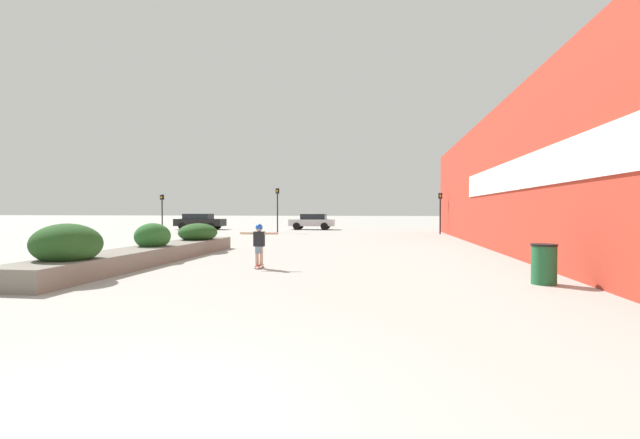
{
  "coord_description": "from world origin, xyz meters",
  "views": [
    {
      "loc": [
        2.27,
        -3.3,
        1.84
      ],
      "look_at": [
        -0.89,
        18.35,
        1.39
      ],
      "focal_mm": 24.0,
      "sensor_mm": 36.0,
      "label": 1
    }
  ],
  "objects": [
    {
      "name": "car_leftmost",
      "position": [
        -4.49,
        37.81,
        0.81
      ],
      "size": [
        4.34,
        1.98,
        1.52
      ],
      "rotation": [
        0.0,
        0.0,
        1.57
      ],
      "color": "#BCBCC1",
      "rests_on": "ground_plane"
    },
    {
      "name": "planter_box",
      "position": [
        -5.93,
        10.72,
        0.54
      ],
      "size": [
        1.78,
        11.89,
        1.5
      ],
      "color": "slate",
      "rests_on": "ground_plane"
    },
    {
      "name": "traffic_light_right",
      "position": [
        6.72,
        30.88,
        2.21
      ],
      "size": [
        0.28,
        0.3,
        3.22
      ],
      "color": "black",
      "rests_on": "ground_plane"
    },
    {
      "name": "skateboard",
      "position": [
        -1.62,
        9.87,
        0.07
      ],
      "size": [
        0.2,
        0.57,
        0.09
      ],
      "rotation": [
        0.0,
        0.0,
        0.02
      ],
      "color": "maroon",
      "rests_on": "ground_plane"
    },
    {
      "name": "car_center_left",
      "position": [
        -15.47,
        36.41,
        0.82
      ],
      "size": [
        4.75,
        1.92,
        1.54
      ],
      "rotation": [
        0.0,
        0.0,
        -1.57
      ],
      "color": "black",
      "rests_on": "ground_plane"
    },
    {
      "name": "traffic_light_far_left",
      "position": [
        -16.44,
        30.96,
        2.22
      ],
      "size": [
        0.28,
        0.3,
        3.22
      ],
      "color": "black",
      "rests_on": "ground_plane"
    },
    {
      "name": "traffic_light_left",
      "position": [
        -6.45,
        31.64,
        2.52
      ],
      "size": [
        0.28,
        0.3,
        3.72
      ],
      "color": "black",
      "rests_on": "ground_plane"
    },
    {
      "name": "trash_bin",
      "position": [
        6.27,
        8.02,
        0.51
      ],
      "size": [
        0.62,
        0.62,
        1.01
      ],
      "color": "#1E5B33",
      "rests_on": "ground_plane"
    },
    {
      "name": "building_wall_right",
      "position": [
        7.59,
        14.52,
        3.25
      ],
      "size": [
        0.67,
        41.25,
        6.49
      ],
      "color": "#B23323",
      "rests_on": "ground_plane"
    },
    {
      "name": "car_center_right",
      "position": [
        16.25,
        36.72,
        0.83
      ],
      "size": [
        3.85,
        1.99,
        1.6
      ],
      "rotation": [
        0.0,
        0.0,
        -1.57
      ],
      "color": "maroon",
      "rests_on": "ground_plane"
    },
    {
      "name": "ground_plane",
      "position": [
        0.0,
        0.0,
        0.0
      ],
      "size": [
        300.0,
        300.0,
        0.0
      ],
      "primitive_type": "plane",
      "color": "#A3A099"
    },
    {
      "name": "skateboarder",
      "position": [
        -1.62,
        9.87,
        0.9
      ],
      "size": [
        1.24,
        0.23,
        1.32
      ],
      "rotation": [
        0.0,
        0.0,
        0.02
      ],
      "color": "tan",
      "rests_on": "skateboard"
    }
  ]
}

